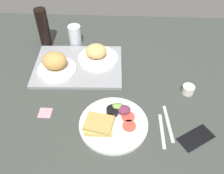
# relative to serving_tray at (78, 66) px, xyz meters

# --- Properties ---
(ground_plane) EXTENTS (1.90, 1.50, 0.03)m
(ground_plane) POSITION_rel_serving_tray_xyz_m (0.16, -0.21, -0.02)
(ground_plane) COLOR #383D38
(serving_tray) EXTENTS (0.46, 0.35, 0.02)m
(serving_tray) POSITION_rel_serving_tray_xyz_m (0.00, 0.00, 0.00)
(serving_tray) COLOR gray
(serving_tray) RESTS_ON ground_plane
(bread_plate_near) EXTENTS (0.19, 0.19, 0.10)m
(bread_plate_near) POSITION_rel_serving_tray_xyz_m (-0.10, -0.04, 0.05)
(bread_plate_near) COLOR white
(bread_plate_near) RESTS_ON serving_tray
(bread_plate_far) EXTENTS (0.21, 0.21, 0.09)m
(bread_plate_far) POSITION_rel_serving_tray_xyz_m (0.10, 0.05, 0.04)
(bread_plate_far) COLOR white
(bread_plate_far) RESTS_ON serving_tray
(plate_with_salad) EXTENTS (0.29, 0.29, 0.05)m
(plate_with_salad) POSITION_rel_serving_tray_xyz_m (0.19, -0.36, 0.01)
(plate_with_salad) COLOR white
(plate_with_salad) RESTS_ON ground_plane
(drinking_glass) EXTENTS (0.07, 0.07, 0.12)m
(drinking_glass) POSITION_rel_serving_tray_xyz_m (-0.04, 0.21, 0.05)
(drinking_glass) COLOR silver
(drinking_glass) RESTS_ON ground_plane
(soda_bottle) EXTENTS (0.06, 0.06, 0.22)m
(soda_bottle) POSITION_rel_serving_tray_xyz_m (-0.21, 0.19, 0.10)
(soda_bottle) COLOR black
(soda_bottle) RESTS_ON ground_plane
(espresso_cup) EXTENTS (0.06, 0.06, 0.04)m
(espresso_cup) POSITION_rel_serving_tray_xyz_m (0.54, -0.16, 0.01)
(espresso_cup) COLOR silver
(espresso_cup) RESTS_ON ground_plane
(fork) EXTENTS (0.02, 0.17, 0.01)m
(fork) POSITION_rel_serving_tray_xyz_m (0.40, -0.38, -0.01)
(fork) COLOR #B7B7BC
(fork) RESTS_ON ground_plane
(knife) EXTENTS (0.03, 0.19, 0.01)m
(knife) POSITION_rel_serving_tray_xyz_m (0.43, -0.34, -0.01)
(knife) COLOR #B7B7BC
(knife) RESTS_ON ground_plane
(cell_phone) EXTENTS (0.16, 0.14, 0.01)m
(cell_phone) POSITION_rel_serving_tray_xyz_m (0.53, -0.41, -0.00)
(cell_phone) COLOR black
(cell_phone) RESTS_ON ground_plane
(sticky_note) EXTENTS (0.06, 0.06, 0.00)m
(sticky_note) POSITION_rel_serving_tray_xyz_m (-0.10, -0.31, -0.01)
(sticky_note) COLOR pink
(sticky_note) RESTS_ON ground_plane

